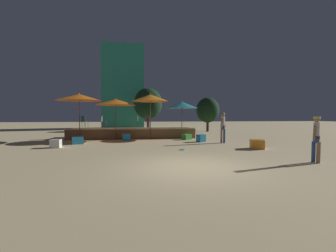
# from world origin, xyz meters

# --- Properties ---
(ground_plane) EXTENTS (120.00, 120.00, 0.00)m
(ground_plane) POSITION_xyz_m (0.00, 0.00, 0.00)
(ground_plane) COLOR #D1B784
(wooden_deck) EXTENTS (9.27, 2.85, 0.79)m
(wooden_deck) POSITION_xyz_m (-1.96, 10.62, 0.36)
(wooden_deck) COLOR brown
(wooden_deck) RESTS_ON ground
(patio_umbrella_0) EXTENTS (2.99, 2.99, 3.24)m
(patio_umbrella_0) POSITION_xyz_m (-5.55, 9.04, 2.94)
(patio_umbrella_0) COLOR brown
(patio_umbrella_0) RESTS_ON ground
(patio_umbrella_1) EXTENTS (2.69, 2.69, 3.29)m
(patio_umbrella_1) POSITION_xyz_m (-0.69, 9.15, 2.96)
(patio_umbrella_1) COLOR brown
(patio_umbrella_1) RESTS_ON ground
(patio_umbrella_2) EXTENTS (2.37, 2.37, 2.81)m
(patio_umbrella_2) POSITION_xyz_m (1.69, 9.40, 2.49)
(patio_umbrella_2) COLOR brown
(patio_umbrella_2) RESTS_ON ground
(patio_umbrella_3) EXTENTS (2.85, 2.85, 2.92)m
(patio_umbrella_3) POSITION_xyz_m (-3.12, 9.12, 2.63)
(patio_umbrella_3) COLOR brown
(patio_umbrella_3) RESTS_ON ground
(cube_seat_0) EXTENTS (0.59, 0.59, 0.48)m
(cube_seat_0) POSITION_xyz_m (2.40, 6.90, 0.24)
(cube_seat_0) COLOR #2D9EDB
(cube_seat_0) RESTS_ON ground
(cube_seat_1) EXTENTS (0.49, 0.49, 0.43)m
(cube_seat_1) POSITION_xyz_m (-5.95, 5.49, 0.22)
(cube_seat_1) COLOR white
(cube_seat_1) RESTS_ON ground
(cube_seat_2) EXTENTS (0.77, 0.77, 0.44)m
(cube_seat_2) POSITION_xyz_m (-5.20, 6.99, 0.22)
(cube_seat_2) COLOR #2D9EDB
(cube_seat_2) RESTS_ON ground
(cube_seat_3) EXTENTS (0.69, 0.69, 0.38)m
(cube_seat_3) POSITION_xyz_m (1.83, 8.45, 0.19)
(cube_seat_3) COLOR #4CC651
(cube_seat_3) RESTS_ON ground
(cube_seat_4) EXTENTS (0.81, 0.81, 0.46)m
(cube_seat_4) POSITION_xyz_m (4.33, 3.54, 0.23)
(cube_seat_4) COLOR orange
(cube_seat_4) RESTS_ON ground
(cube_seat_5) EXTENTS (0.54, 0.54, 0.46)m
(cube_seat_5) POSITION_xyz_m (-2.38, 8.38, 0.23)
(cube_seat_5) COLOR #2D9EDB
(cube_seat_5) RESTS_ON ground
(person_0) EXTENTS (0.46, 0.28, 1.65)m
(person_0) POSITION_xyz_m (4.51, 0.01, 0.92)
(person_0) COLOR #997051
(person_0) RESTS_ON ground
(person_1) EXTENTS (0.50, 0.41, 1.89)m
(person_1) POSITION_xyz_m (3.57, 6.15, 1.06)
(person_1) COLOR #997051
(person_1) RESTS_ON ground
(bistro_chair_0) EXTENTS (0.41, 0.41, 0.90)m
(bistro_chair_0) POSITION_xyz_m (-4.14, 10.08, 1.33)
(bistro_chair_0) COLOR #47474C
(bistro_chair_0) RESTS_ON wooden_deck
(bistro_chair_1) EXTENTS (0.42, 0.42, 0.90)m
(bistro_chair_1) POSITION_xyz_m (-1.50, 11.26, 1.33)
(bistro_chair_1) COLOR #2D3338
(bistro_chair_1) RESTS_ON wooden_deck
(bistro_chair_2) EXTENTS (0.44, 0.44, 0.90)m
(bistro_chair_2) POSITION_xyz_m (-0.79, 10.49, 1.33)
(bistro_chair_2) COLOR #47474C
(bistro_chair_2) RESTS_ON wooden_deck
(bistro_chair_3) EXTENTS (0.48, 0.48, 0.90)m
(bistro_chair_3) POSITION_xyz_m (-5.59, 10.65, 1.33)
(bistro_chair_3) COLOR #1E4C47
(bistro_chair_3) RESTS_ON wooden_deck
(frisbee_disc) EXTENTS (0.26, 0.26, 0.03)m
(frisbee_disc) POSITION_xyz_m (0.46, 3.67, 0.02)
(frisbee_disc) COLOR #33B2D8
(frisbee_disc) RESTS_ON ground
(background_tree_0) EXTENTS (3.38, 3.38, 5.04)m
(background_tree_0) POSITION_xyz_m (-0.15, 20.12, 3.17)
(background_tree_0) COLOR #3D2B1C
(background_tree_0) RESTS_ON ground
(background_tree_1) EXTENTS (2.45, 2.45, 3.67)m
(background_tree_1) POSITION_xyz_m (6.00, 16.20, 2.31)
(background_tree_1) COLOR #3D2B1C
(background_tree_1) RESTS_ON ground
(distant_building) EXTENTS (5.59, 4.14, 11.30)m
(distant_building) POSITION_xyz_m (-3.27, 25.30, 5.65)
(distant_building) COLOR teal
(distant_building) RESTS_ON ground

